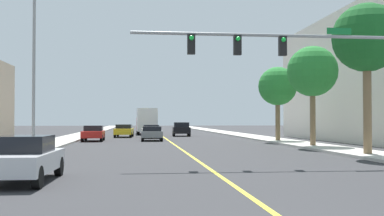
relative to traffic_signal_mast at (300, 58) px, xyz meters
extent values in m
plane|color=#2D2D30|center=(-4.21, 28.46, -4.54)|extent=(192.00, 192.00, 0.00)
cube|color=#B2ADA3|center=(-13.46, 28.46, -4.46)|extent=(2.84, 168.00, 0.15)
cube|color=beige|center=(5.05, 28.46, -4.46)|extent=(2.84, 168.00, 0.15)
cube|color=yellow|center=(-4.21, 28.46, -4.54)|extent=(0.16, 144.00, 0.01)
cylinder|color=gray|center=(-1.62, 0.00, 0.96)|extent=(11.30, 0.14, 0.14)
cube|color=black|center=(-0.77, 0.00, 0.51)|extent=(0.32, 0.24, 0.84)
sphere|color=green|center=(-0.77, -0.14, 0.76)|extent=(0.20, 0.20, 0.20)
cube|color=black|center=(-2.75, 0.00, 0.51)|extent=(0.32, 0.24, 0.84)
sphere|color=green|center=(-2.75, -0.14, 0.76)|extent=(0.20, 0.20, 0.20)
cube|color=black|center=(-4.73, 0.00, 0.51)|extent=(0.32, 0.24, 0.84)
sphere|color=green|center=(-4.73, -0.14, 0.76)|extent=(0.20, 0.20, 0.20)
cube|color=#147233|center=(1.77, 0.00, 1.21)|extent=(1.10, 0.04, 0.28)
cylinder|color=gray|center=(-12.54, 6.59, -0.23)|extent=(0.16, 0.16, 8.32)
cylinder|color=brown|center=(4.71, 3.28, -1.41)|extent=(0.42, 0.42, 5.95)
sphere|color=#195B23|center=(4.71, 3.28, 1.56)|extent=(3.52, 3.52, 3.52)
cone|color=#195B23|center=(4.68, 4.33, 1.36)|extent=(1.73, 0.48, 1.51)
cone|color=#195B23|center=(3.67, 3.11, 1.36)|extent=(0.66, 1.87, 1.63)
cone|color=#195B23|center=(4.85, 2.23, 1.36)|extent=(1.36, 0.58, 1.68)
cylinder|color=brown|center=(4.81, 11.08, -1.88)|extent=(0.38, 0.38, 5.02)
sphere|color=#287F33|center=(4.81, 11.08, 0.63)|extent=(3.42, 3.42, 3.42)
cone|color=#287F33|center=(5.83, 11.20, 0.43)|extent=(0.57, 1.46, 1.80)
cone|color=#287F33|center=(5.31, 11.98, 0.43)|extent=(1.84, 1.38, 1.55)
cone|color=#287F33|center=(4.47, 12.05, 0.43)|extent=(1.49, 0.85, 1.59)
cone|color=#287F33|center=(3.79, 11.15, 0.43)|extent=(0.52, 1.63, 1.27)
cone|color=#287F33|center=(4.24, 10.23, 0.43)|extent=(1.62, 1.32, 1.68)
cone|color=#287F33|center=(5.46, 10.29, 0.43)|extent=(1.37, 1.21, 1.96)
cylinder|color=brown|center=(4.76, 18.89, -2.11)|extent=(0.39, 0.39, 4.56)
sphere|color=#287F33|center=(4.76, 18.89, 0.17)|extent=(3.24, 3.24, 3.24)
cone|color=#287F33|center=(5.73, 18.89, -0.03)|extent=(0.44, 1.61, 1.51)
cone|color=#287F33|center=(4.88, 19.86, -0.03)|extent=(1.79, 0.67, 1.28)
cone|color=#287F33|center=(3.78, 18.86, -0.03)|extent=(0.47, 1.36, 1.49)
cone|color=#287F33|center=(4.92, 17.93, -0.03)|extent=(1.62, 0.67, 1.56)
cube|color=slate|center=(-5.70, 22.46, -3.94)|extent=(1.92, 3.84, 0.55)
cube|color=black|center=(-5.70, 22.33, -3.46)|extent=(1.66, 1.79, 0.41)
cylinder|color=black|center=(-6.49, 23.83, -4.22)|extent=(0.23, 0.64, 0.64)
cylinder|color=black|center=(-4.85, 23.79, -4.22)|extent=(0.23, 0.64, 0.64)
cylinder|color=black|center=(-6.55, 21.12, -4.22)|extent=(0.23, 0.64, 0.64)
cylinder|color=black|center=(-4.90, 21.09, -4.22)|extent=(0.23, 0.64, 0.64)
cube|color=#BCBCC1|center=(-10.40, -4.74, -3.93)|extent=(1.86, 4.17, 0.58)
cube|color=black|center=(-10.40, -4.75, -3.39)|extent=(1.59, 1.86, 0.51)
cylinder|color=black|center=(-9.66, -6.27, -4.22)|extent=(0.24, 0.65, 0.64)
cylinder|color=black|center=(-9.59, -3.24, -4.22)|extent=(0.24, 0.65, 0.64)
cylinder|color=black|center=(-11.14, -3.20, -4.22)|extent=(0.24, 0.65, 0.64)
cube|color=black|center=(-2.04, 33.65, -3.87)|extent=(2.08, 3.90, 0.70)
cube|color=black|center=(-2.05, 33.46, -3.25)|extent=(1.76, 1.77, 0.55)
cylinder|color=black|center=(-2.84, 35.05, -4.22)|extent=(0.25, 0.65, 0.64)
cylinder|color=black|center=(-1.12, 34.98, -4.22)|extent=(0.25, 0.65, 0.64)
cylinder|color=black|center=(-2.96, 32.33, -4.22)|extent=(0.25, 0.65, 0.64)
cylinder|color=black|center=(-1.24, 32.26, -4.22)|extent=(0.25, 0.65, 0.64)
cube|color=gold|center=(-8.41, 31.21, -3.92)|extent=(2.03, 4.62, 0.61)
cube|color=black|center=(-8.42, 31.11, -3.39)|extent=(1.70, 2.23, 0.44)
cylinder|color=black|center=(-9.14, 32.97, -4.22)|extent=(0.25, 0.65, 0.64)
cylinder|color=black|center=(-7.52, 32.89, -4.22)|extent=(0.25, 0.65, 0.64)
cylinder|color=black|center=(-9.30, 29.53, -4.22)|extent=(0.25, 0.65, 0.64)
cylinder|color=black|center=(-7.69, 29.45, -4.22)|extent=(0.25, 0.65, 0.64)
cube|color=red|center=(-10.81, 22.25, -3.93)|extent=(1.82, 4.06, 0.57)
cube|color=black|center=(-10.81, 22.55, -3.41)|extent=(1.59, 1.90, 0.47)
cylinder|color=black|center=(-10.00, 20.79, -4.22)|extent=(0.23, 0.64, 0.64)
cylinder|color=black|center=(-11.59, 20.77, -4.22)|extent=(0.23, 0.64, 0.64)
cylinder|color=black|center=(-10.03, 23.73, -4.22)|extent=(0.23, 0.64, 0.64)
cylinder|color=black|center=(-11.62, 23.71, -4.22)|extent=(0.23, 0.64, 0.64)
cube|color=white|center=(-5.64, 28.73, -3.91)|extent=(1.85, 4.65, 0.61)
cube|color=black|center=(-5.63, 28.48, -3.40)|extent=(1.58, 2.25, 0.41)
cylinder|color=black|center=(-6.45, 30.46, -4.22)|extent=(0.24, 0.65, 0.64)
cylinder|color=black|center=(-4.93, 30.50, -4.22)|extent=(0.24, 0.65, 0.64)
cylinder|color=black|center=(-6.35, 26.96, -4.22)|extent=(0.24, 0.65, 0.64)
cylinder|color=black|center=(-4.83, 27.01, -4.22)|extent=(0.24, 0.65, 0.64)
cube|color=red|center=(-5.94, 44.07, -3.29)|extent=(2.45, 2.43, 1.60)
cube|color=silver|center=(-5.85, 39.84, -2.69)|extent=(2.53, 6.15, 2.80)
cylinder|color=black|center=(-6.99, 44.05, -4.09)|extent=(0.30, 0.91, 0.90)
cylinder|color=black|center=(-4.89, 44.10, -4.09)|extent=(0.30, 0.91, 0.90)
cylinder|color=black|center=(-6.87, 38.29, -4.09)|extent=(0.30, 0.91, 0.90)
cylinder|color=black|center=(-4.77, 38.33, -4.09)|extent=(0.30, 0.91, 0.90)
cylinder|color=black|center=(4.89, 3.66, -3.95)|extent=(0.32, 0.32, 0.87)
cylinder|color=#B23338|center=(4.89, 3.66, -3.17)|extent=(0.38, 0.38, 0.69)
sphere|color=tan|center=(4.89, 3.66, -2.71)|extent=(0.24, 0.24, 0.24)
camera|label=1|loc=(-6.94, -19.48, -2.64)|focal=43.92mm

